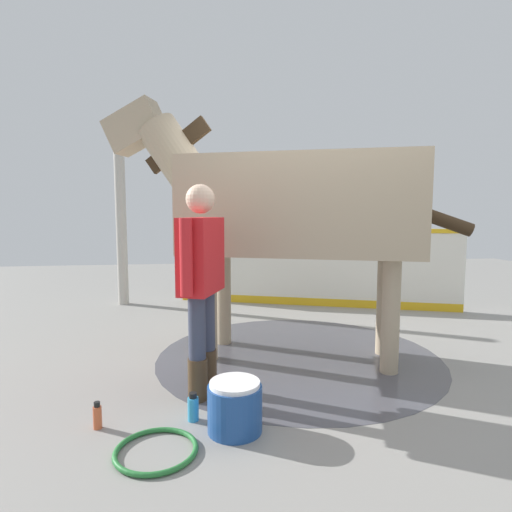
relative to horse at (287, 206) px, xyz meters
name	(u,v)px	position (x,y,z in m)	size (l,w,h in m)	color
ground_plane	(327,361)	(-0.18, -0.37, -1.50)	(16.00, 16.00, 0.02)	gray
wet_patch	(298,356)	(-0.04, -0.11, -1.49)	(2.78, 2.78, 0.00)	#4C4C54
barrier_wall	(314,270)	(2.15, -0.90, -0.94)	(1.52, 4.05, 1.20)	silver
roof_post_near	(121,215)	(2.67, 2.03, -0.10)	(0.16, 0.16, 2.78)	#B7B2A8
horse	(287,206)	(0.00, 0.00, 0.00)	(1.62, 3.42, 2.57)	tan
handler	(201,276)	(-0.78, 0.84, -0.55)	(0.62, 0.38, 1.64)	#47331E
wash_bucket	(235,407)	(-1.36, 0.64, -1.33)	(0.36, 0.36, 0.33)	#1E478C
bottle_shampoo	(193,408)	(-1.19, 0.91, -1.40)	(0.08, 0.08, 0.20)	#3399CC
bottle_spray	(97,416)	(-1.21, 1.53, -1.41)	(0.06, 0.06, 0.18)	#CC5933
hose_coil	(156,450)	(-1.55, 1.12, -1.47)	(0.50, 0.50, 0.03)	#267233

